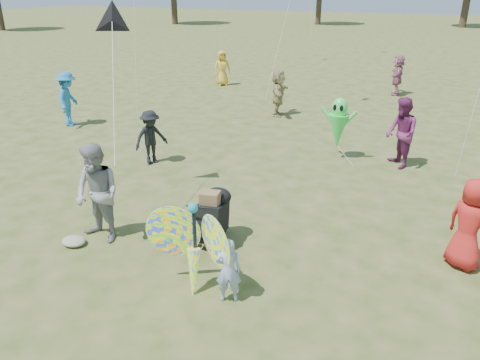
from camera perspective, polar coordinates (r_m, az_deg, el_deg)
name	(u,v)px	position (r m, az deg, el deg)	size (l,w,h in m)	color
ground	(213,271)	(8.22, -3.34, -11.02)	(160.00, 160.00, 0.00)	#51592B
child_girl	(228,270)	(7.25, -1.43, -10.94)	(0.40, 0.26, 1.09)	#97A9D7
adult_man	(97,194)	(9.10, -16.98, -1.64)	(0.93, 0.72, 1.91)	gray
grey_bag	(74,241)	(9.46, -19.61, -7.03)	(0.47, 0.39, 0.15)	gray
crowd_a	(470,224)	(8.83, 26.22, -4.84)	(0.80, 0.52, 1.64)	red
crowd_b	(151,137)	(12.92, -10.81, 5.15)	(0.95, 0.55, 1.48)	black
crowd_d	(278,93)	(17.62, 4.70, 10.53)	(1.58, 0.50, 1.70)	tan
crowd_e	(401,133)	(13.09, 19.06, 5.41)	(0.91, 0.71, 1.87)	#6D2457
crowd_g	(222,68)	(23.17, -2.18, 13.46)	(0.80, 0.52, 1.63)	gold
crowd_i	(68,99)	(17.28, -20.21, 9.25)	(1.20, 0.69, 1.85)	#2174B6
crowd_j	(397,75)	(22.20, 18.64, 12.03)	(1.60, 0.51, 1.73)	#A45D77
jogging_stroller	(213,214)	(8.75, -3.30, -4.11)	(0.62, 1.10, 1.09)	black
butterfly_kite	(194,248)	(7.43, -5.65, -8.24)	(1.74, 0.75, 1.71)	red
delta_kite_rig	(112,22)	(10.43, -15.32, 18.10)	(1.77, 2.20, 2.74)	black
alien_kite	(338,125)	(13.25, 11.89, 6.54)	(1.12, 0.69, 1.74)	#36E652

